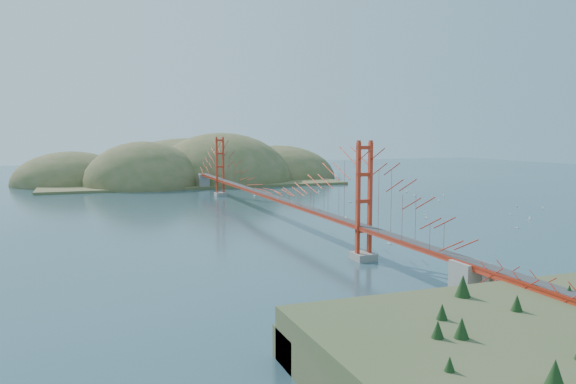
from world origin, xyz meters
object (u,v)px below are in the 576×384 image
object	(u,v)px
bridge	(267,170)
sailboat_1	(425,214)
fort	(490,304)
sailboat_0	(346,217)
sailboat_2	(529,219)

from	to	relation	value
bridge	sailboat_1	distance (m)	24.87
fort	sailboat_1	bearing A→B (deg)	61.35
bridge	sailboat_0	xyz separation A→B (m)	(10.38, -5.17, -6.86)
sailboat_2	sailboat_1	xyz separation A→B (m)	(-11.53, 8.94, -0.01)
sailboat_0	sailboat_1	world-z (taller)	sailboat_0
bridge	sailboat_1	world-z (taller)	bridge
bridge	sailboat_2	bearing A→B (deg)	-24.46
sailboat_2	sailboat_1	distance (m)	14.59
fort	sailboat_1	world-z (taller)	fort
bridge	sailboat_2	xyz separation A→B (m)	(34.46, -15.67, -6.87)
bridge	fort	xyz separation A→B (m)	(0.40, -47.98, -6.34)
bridge	sailboat_0	bearing A→B (deg)	-26.51
sailboat_0	sailboat_2	xyz separation A→B (m)	(24.08, -10.50, -0.01)
fort	sailboat_2	world-z (taller)	fort
sailboat_0	fort	bearing A→B (deg)	-103.12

